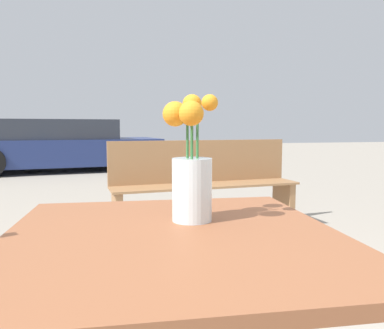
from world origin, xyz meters
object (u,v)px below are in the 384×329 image
flower_vase (191,176)px  bench_near (204,181)px  table_front (173,275)px  parked_car (61,146)px

flower_vase → bench_near: 2.51m
flower_vase → table_front: bearing=-123.8°
bench_near → table_front: bearing=-107.2°
table_front → flower_vase: size_ratio=2.56×
table_front → bench_near: bench_near is taller
table_front → parked_car: bearing=97.3°
table_front → flower_vase: bearing=56.2°
bench_near → parked_car: 5.77m
table_front → bench_near: (0.77, 2.48, -0.14)m
bench_near → parked_car: bearing=108.1°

